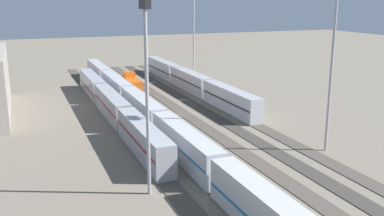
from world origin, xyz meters
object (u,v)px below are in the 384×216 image
Objects in this scene: train_on_track_0 at (190,81)px; light_mast_2 at (194,27)px; train_on_track_4 at (142,109)px; light_mast_0 at (335,23)px; light_mast_1 at (147,72)px; train_on_track_5 at (112,105)px; train_on_track_3 at (132,84)px.

light_mast_2 is (6.24, -3.64, 13.82)m from train_on_track_0.
train_on_track_4 is 4.69× the size of light_mast_2.
train_on_track_0 is at bearing 3.35° from light_mast_0.
light_mast_1 is at bearing 99.24° from light_mast_0.
train_on_track_0 is (24.59, -20.00, 0.01)m from train_on_track_4.
train_on_track_4 and train_on_track_5 have the same top height.
light_mast_0 is at bearing 179.44° from light_mast_2.
train_on_track_3 is at bearing 77.50° from train_on_track_0.
train_on_track_3 is (3.33, 15.00, -0.46)m from train_on_track_0.
train_on_track_4 is 11.98× the size of train_on_track_3.
light_mast_2 is at bearing -0.56° from light_mast_0.
light_mast_0 reaches higher than train_on_track_4.
train_on_track_3 is 63.65m from light_mast_1.
light_mast_0 is 1.37× the size of light_mast_1.
train_on_track_4 is 41.24m from light_mast_2.
light_mast_1 is at bearing 175.28° from train_on_track_5.
train_on_track_5 and train_on_track_3 have the same top height.
train_on_track_5 is 2.17× the size of light_mast_0.
light_mast_2 reaches higher than train_on_track_0.
train_on_track_5 is 2.79× the size of light_mast_2.
train_on_track_5 is 2.97× the size of light_mast_1.
train_on_track_5 is at bearing 40.42° from light_mast_0.
train_on_track_4 is at bearing -13.90° from light_mast_1.
light_mast_0 is (-32.95, -28.07, 17.83)m from train_on_track_5.
train_on_track_5 is at bearing 44.23° from train_on_track_4.
train_on_track_4 is 4.98× the size of light_mast_1.
train_on_track_4 is at bearing 140.87° from train_on_track_0.
light_mast_0 is at bearing -140.33° from train_on_track_4.
train_on_track_4 is at bearing -135.77° from train_on_track_5.
train_on_track_4 and train_on_track_3 have the same top height.
light_mast_2 is at bearing -37.49° from train_on_track_4.
light_mast_0 is (-55.73, -18.07, 18.29)m from train_on_track_3.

